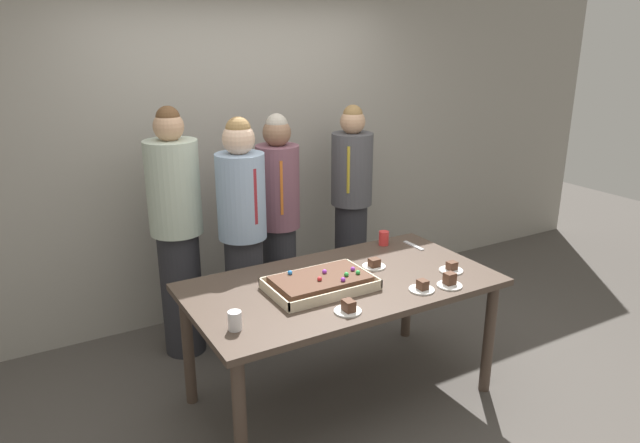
{
  "coord_description": "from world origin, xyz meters",
  "views": [
    {
      "loc": [
        -1.71,
        -2.71,
        2.23
      ],
      "look_at": [
        -0.07,
        0.15,
        1.15
      ],
      "focal_mm": 32.46,
      "sensor_mm": 36.0,
      "label": 1
    }
  ],
  "objects_px": {
    "plated_slice_far_right": "(348,308)",
    "drink_cup_nearest": "(384,238)",
    "plated_slice_near_right": "(450,282)",
    "plated_slice_center_front": "(422,287)",
    "party_table": "(342,295)",
    "drink_cup_middle": "(235,321)",
    "sheet_cake": "(320,283)",
    "person_serving_front": "(279,219)",
    "person_back_corner": "(243,236)",
    "person_striped_tie_right": "(351,205)",
    "cake_server_utensil": "(414,246)",
    "person_green_shirt_behind": "(177,232)",
    "plated_slice_far_left": "(374,265)",
    "plated_slice_near_left": "(451,268)"
  },
  "relations": [
    {
      "from": "sheet_cake",
      "to": "party_table",
      "type": "bearing_deg",
      "value": 8.4
    },
    {
      "from": "plated_slice_near_right",
      "to": "plated_slice_center_front",
      "type": "relative_size",
      "value": 1.0
    },
    {
      "from": "person_striped_tie_right",
      "to": "person_back_corner",
      "type": "height_order",
      "value": "person_back_corner"
    },
    {
      "from": "drink_cup_middle",
      "to": "cake_server_utensil",
      "type": "xyz_separation_m",
      "value": [
        1.54,
        0.5,
        -0.05
      ]
    },
    {
      "from": "plated_slice_center_front",
      "to": "plated_slice_near_right",
      "type": "bearing_deg",
      "value": -9.22
    },
    {
      "from": "plated_slice_far_left",
      "to": "sheet_cake",
      "type": "bearing_deg",
      "value": -166.66
    },
    {
      "from": "plated_slice_near_right",
      "to": "person_green_shirt_behind",
      "type": "bearing_deg",
      "value": 130.39
    },
    {
      "from": "plated_slice_far_left",
      "to": "person_back_corner",
      "type": "relative_size",
      "value": 0.09
    },
    {
      "from": "plated_slice_center_front",
      "to": "drink_cup_middle",
      "type": "bearing_deg",
      "value": 174.54
    },
    {
      "from": "person_back_corner",
      "to": "plated_slice_far_left",
      "type": "bearing_deg",
      "value": 30.31
    },
    {
      "from": "drink_cup_middle",
      "to": "cake_server_utensil",
      "type": "distance_m",
      "value": 1.62
    },
    {
      "from": "party_table",
      "to": "cake_server_utensil",
      "type": "distance_m",
      "value": 0.81
    },
    {
      "from": "person_serving_front",
      "to": "person_green_shirt_behind",
      "type": "relative_size",
      "value": 0.94
    },
    {
      "from": "person_serving_front",
      "to": "party_table",
      "type": "bearing_deg",
      "value": 8.23
    },
    {
      "from": "plated_slice_far_right",
      "to": "cake_server_utensil",
      "type": "relative_size",
      "value": 0.75
    },
    {
      "from": "drink_cup_middle",
      "to": "plated_slice_near_right",
      "type": "bearing_deg",
      "value": -6.0
    },
    {
      "from": "person_serving_front",
      "to": "person_striped_tie_right",
      "type": "relative_size",
      "value": 0.99
    },
    {
      "from": "plated_slice_center_front",
      "to": "person_back_corner",
      "type": "xyz_separation_m",
      "value": [
        -0.64,
        1.14,
        0.08
      ]
    },
    {
      "from": "party_table",
      "to": "plated_slice_near_right",
      "type": "distance_m",
      "value": 0.65
    },
    {
      "from": "sheet_cake",
      "to": "person_serving_front",
      "type": "distance_m",
      "value": 1.12
    },
    {
      "from": "party_table",
      "to": "plated_slice_far_right",
      "type": "relative_size",
      "value": 12.4
    },
    {
      "from": "plated_slice_far_left",
      "to": "person_serving_front",
      "type": "xyz_separation_m",
      "value": [
        -0.2,
        0.98,
        0.06
      ]
    },
    {
      "from": "sheet_cake",
      "to": "cake_server_utensil",
      "type": "height_order",
      "value": "sheet_cake"
    },
    {
      "from": "plated_slice_near_right",
      "to": "plated_slice_near_left",
      "type": "bearing_deg",
      "value": 45.24
    },
    {
      "from": "party_table",
      "to": "person_back_corner",
      "type": "relative_size",
      "value": 1.08
    },
    {
      "from": "person_back_corner",
      "to": "drink_cup_nearest",
      "type": "bearing_deg",
      "value": 55.93
    },
    {
      "from": "person_serving_front",
      "to": "cake_server_utensil",
      "type": "bearing_deg",
      "value": 53.14
    },
    {
      "from": "plated_slice_near_right",
      "to": "plated_slice_far_right",
      "type": "bearing_deg",
      "value": 179.02
    },
    {
      "from": "person_back_corner",
      "to": "cake_server_utensil",
      "type": "bearing_deg",
      "value": 53.65
    },
    {
      "from": "person_striped_tie_right",
      "to": "cake_server_utensil",
      "type": "bearing_deg",
      "value": 38.1
    },
    {
      "from": "plated_slice_center_front",
      "to": "plated_slice_near_left",
      "type": "bearing_deg",
      "value": 21.14
    },
    {
      "from": "plated_slice_near_left",
      "to": "plated_slice_far_right",
      "type": "xyz_separation_m",
      "value": [
        -0.87,
        -0.15,
        0.01
      ]
    },
    {
      "from": "plated_slice_far_right",
      "to": "drink_cup_nearest",
      "type": "bearing_deg",
      "value": 44.01
    },
    {
      "from": "plated_slice_center_front",
      "to": "person_green_shirt_behind",
      "type": "bearing_deg",
      "value": 126.38
    },
    {
      "from": "party_table",
      "to": "plated_slice_center_front",
      "type": "relative_size",
      "value": 12.4
    },
    {
      "from": "plated_slice_near_right",
      "to": "plated_slice_far_right",
      "type": "relative_size",
      "value": 1.0
    },
    {
      "from": "plated_slice_near_right",
      "to": "drink_cup_nearest",
      "type": "height_order",
      "value": "drink_cup_nearest"
    },
    {
      "from": "drink_cup_nearest",
      "to": "plated_slice_near_right",
      "type": "bearing_deg",
      "value": -95.44
    },
    {
      "from": "person_serving_front",
      "to": "person_striped_tie_right",
      "type": "height_order",
      "value": "person_striped_tie_right"
    },
    {
      "from": "plated_slice_near_left",
      "to": "plated_slice_far_right",
      "type": "distance_m",
      "value": 0.88
    },
    {
      "from": "plated_slice_near_right",
      "to": "plated_slice_center_front",
      "type": "distance_m",
      "value": 0.19
    },
    {
      "from": "plated_slice_far_right",
      "to": "plated_slice_center_front",
      "type": "distance_m",
      "value": 0.52
    },
    {
      "from": "sheet_cake",
      "to": "person_serving_front",
      "type": "relative_size",
      "value": 0.37
    },
    {
      "from": "plated_slice_center_front",
      "to": "person_serving_front",
      "type": "height_order",
      "value": "person_serving_front"
    },
    {
      "from": "plated_slice_far_right",
      "to": "drink_cup_middle",
      "type": "bearing_deg",
      "value": 168.21
    },
    {
      "from": "person_serving_front",
      "to": "drink_cup_nearest",
      "type": "bearing_deg",
      "value": 49.87
    },
    {
      "from": "drink_cup_middle",
      "to": "plated_slice_center_front",
      "type": "bearing_deg",
      "value": -5.46
    },
    {
      "from": "plated_slice_center_front",
      "to": "person_serving_front",
      "type": "xyz_separation_m",
      "value": [
        -0.24,
        1.41,
        0.06
      ]
    },
    {
      "from": "plated_slice_far_left",
      "to": "person_serving_front",
      "type": "bearing_deg",
      "value": 101.29
    },
    {
      "from": "cake_server_utensil",
      "to": "person_back_corner",
      "type": "xyz_separation_m",
      "value": [
        -1.07,
        0.54,
        0.1
      ]
    }
  ]
}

